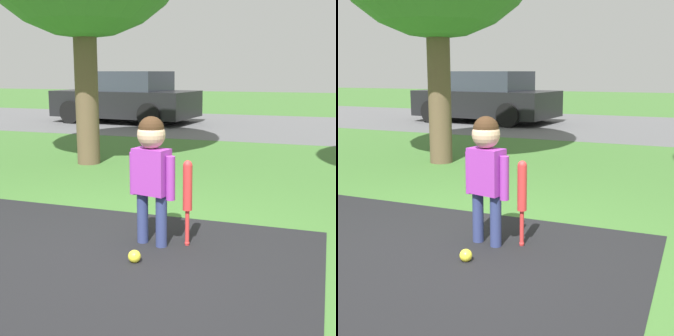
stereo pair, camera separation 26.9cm
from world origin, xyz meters
TOP-DOWN VIEW (x-y plane):
  - ground_plane at (0.00, 0.00)m, footprint 60.00×60.00m
  - street_strip at (0.00, 9.10)m, footprint 40.00×6.00m
  - child at (0.17, 0.25)m, footprint 0.41×0.22m
  - baseball_bat at (0.44, 0.32)m, footprint 0.07×0.07m
  - sports_ball at (0.18, -0.13)m, footprint 0.10×0.10m
  - parked_car at (-3.82, 8.84)m, footprint 3.97×2.34m

SIDE VIEW (x-z plane):
  - ground_plane at x=0.00m, z-range 0.00..0.00m
  - street_strip at x=0.00m, z-range 0.00..0.01m
  - sports_ball at x=0.18m, z-range 0.00..0.10m
  - baseball_bat at x=0.44m, z-range 0.10..0.80m
  - parked_car at x=-3.82m, z-range -0.04..1.34m
  - child at x=0.17m, z-range 0.15..1.19m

